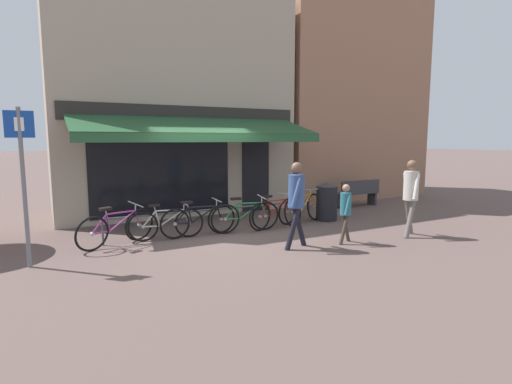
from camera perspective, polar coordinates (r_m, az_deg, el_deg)
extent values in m
plane|color=brown|center=(9.11, -5.09, -6.29)|extent=(160.00, 160.00, 0.00)
cube|color=tan|center=(12.70, -11.86, 11.94)|extent=(6.91, 3.00, 6.37)
cube|color=black|center=(11.04, -13.12, 2.43)|extent=(3.80, 0.04, 2.16)
cube|color=black|center=(12.11, -0.05, 2.21)|extent=(0.90, 0.04, 2.10)
cube|color=#282623|center=(11.24, -9.56, 10.91)|extent=(6.56, 0.06, 0.44)
cube|color=#23512D|center=(10.42, -7.97, 9.43)|extent=(6.22, 1.77, 0.50)
cube|color=#23512D|center=(9.59, -6.09, 7.69)|extent=(6.22, 0.03, 0.20)
cube|color=#9E7056|center=(16.38, 11.12, 12.73)|extent=(6.04, 4.00, 7.40)
cylinder|color=#47494F|center=(9.42, -5.28, -2.42)|extent=(5.29, 0.04, 0.04)
cylinder|color=#47494F|center=(8.81, -21.05, -5.41)|extent=(0.04, 0.04, 0.55)
cylinder|color=#47494F|center=(10.73, 7.60, -2.72)|extent=(0.04, 0.04, 0.55)
torus|color=black|center=(8.95, -16.34, -4.50)|extent=(0.71, 0.41, 0.71)
cylinder|color=#9E9EA3|center=(8.95, -16.34, -4.50)|extent=(0.09, 0.09, 0.08)
torus|color=black|center=(8.39, -22.37, -5.57)|extent=(0.71, 0.41, 0.71)
cylinder|color=#9E9EA3|center=(8.39, -22.37, -5.57)|extent=(0.09, 0.09, 0.08)
cylinder|color=#892D7A|center=(8.68, -18.50, -3.91)|extent=(0.58, 0.23, 0.38)
cylinder|color=#892D7A|center=(8.60, -18.68, -2.78)|extent=(0.62, 0.30, 0.05)
cylinder|color=#892D7A|center=(8.50, -20.37, -4.17)|extent=(0.10, 0.13, 0.37)
cylinder|color=#892D7A|center=(8.48, -21.26, -5.43)|extent=(0.36, 0.19, 0.05)
cylinder|color=#892D7A|center=(8.40, -21.47, -4.29)|extent=(0.33, 0.11, 0.37)
cylinder|color=#892D7A|center=(8.87, -16.60, -3.54)|extent=(0.14, 0.14, 0.34)
cylinder|color=#9E9EA3|center=(8.40, -20.65, -2.70)|extent=(0.06, 0.06, 0.11)
cube|color=black|center=(8.38, -20.72, -2.26)|extent=(0.26, 0.19, 0.06)
cylinder|color=#9E9EA3|center=(8.77, -16.85, -2.11)|extent=(0.04, 0.05, 0.14)
cylinder|color=#9E9EA3|center=(8.75, -16.83, -1.67)|extent=(0.23, 0.48, 0.10)
torus|color=black|center=(9.03, -9.53, -4.37)|extent=(0.65, 0.11, 0.65)
cylinder|color=#9E9EA3|center=(9.03, -9.53, -4.37)|extent=(0.08, 0.07, 0.07)
torus|color=black|center=(8.85, -15.83, -4.79)|extent=(0.65, 0.11, 0.65)
cylinder|color=#9E9EA3|center=(8.85, -15.83, -4.79)|extent=(0.08, 0.07, 0.07)
cylinder|color=#BCB7B2|center=(8.92, -11.93, -3.63)|extent=(0.56, 0.08, 0.35)
cylinder|color=#BCB7B2|center=(8.89, -12.19, -2.58)|extent=(0.61, 0.09, 0.05)
cylinder|color=#BCB7B2|center=(8.87, -13.87, -3.70)|extent=(0.11, 0.05, 0.34)
cylinder|color=#BCB7B2|center=(8.88, -14.71, -4.77)|extent=(0.35, 0.07, 0.05)
cylinder|color=#BCB7B2|center=(8.84, -14.99, -3.72)|extent=(0.30, 0.05, 0.34)
cylinder|color=#BCB7B2|center=(8.99, -9.90, -3.44)|extent=(0.15, 0.05, 0.32)
cylinder|color=#9E9EA3|center=(8.83, -14.25, -2.33)|extent=(0.06, 0.03, 0.11)
cube|color=black|center=(8.81, -14.37, -1.89)|extent=(0.25, 0.12, 0.05)
cylinder|color=#9E9EA3|center=(8.94, -10.28, -2.06)|extent=(0.03, 0.03, 0.14)
cylinder|color=#9E9EA3|center=(8.93, -10.29, -1.62)|extent=(0.07, 0.52, 0.03)
torus|color=black|center=(9.29, -4.97, -3.86)|extent=(0.69, 0.09, 0.69)
cylinder|color=#9E9EA3|center=(9.29, -4.97, -3.86)|extent=(0.07, 0.06, 0.07)
torus|color=black|center=(8.90, -11.50, -4.48)|extent=(0.69, 0.09, 0.69)
cylinder|color=#9E9EA3|center=(8.90, -11.50, -4.48)|extent=(0.07, 0.06, 0.07)
cylinder|color=black|center=(9.09, -7.38, -3.17)|extent=(0.62, 0.04, 0.37)
cylinder|color=black|center=(9.04, -7.62, -2.10)|extent=(0.68, 0.04, 0.05)
cylinder|color=black|center=(8.97, -9.40, -3.30)|extent=(0.12, 0.06, 0.36)
cylinder|color=black|center=(8.96, -10.32, -4.42)|extent=(0.39, 0.04, 0.05)
cylinder|color=black|center=(8.91, -10.58, -3.35)|extent=(0.33, 0.05, 0.36)
cylinder|color=black|center=(9.23, -5.30, -2.93)|extent=(0.16, 0.06, 0.33)
cylinder|color=#9E9EA3|center=(8.90, -9.75, -1.91)|extent=(0.06, 0.03, 0.11)
cube|color=black|center=(8.88, -9.84, -1.48)|extent=(0.24, 0.11, 0.06)
cylinder|color=#9E9EA3|center=(9.15, -5.64, -1.56)|extent=(0.03, 0.03, 0.14)
cylinder|color=#9E9EA3|center=(9.14, -5.63, -1.13)|extent=(0.03, 0.52, 0.05)
torus|color=black|center=(9.58, 1.33, -3.42)|extent=(0.71, 0.17, 0.71)
cylinder|color=#9E9EA3|center=(9.58, 1.33, -3.42)|extent=(0.08, 0.07, 0.08)
torus|color=black|center=(9.22, -4.40, -3.88)|extent=(0.71, 0.17, 0.71)
cylinder|color=#9E9EA3|center=(9.22, -4.40, -3.88)|extent=(0.08, 0.07, 0.08)
cylinder|color=#23703D|center=(9.39, -0.76, -2.68)|extent=(0.56, 0.12, 0.38)
cylinder|color=#23703D|center=(9.33, -0.94, -1.61)|extent=(0.62, 0.09, 0.05)
cylinder|color=#23703D|center=(9.28, -2.54, -2.76)|extent=(0.12, 0.07, 0.37)
cylinder|color=#23703D|center=(9.28, -3.37, -3.85)|extent=(0.36, 0.06, 0.05)
cylinder|color=#23703D|center=(9.22, -3.56, -2.78)|extent=(0.31, 0.10, 0.37)
cylinder|color=#23703D|center=(9.52, 1.07, -2.49)|extent=(0.15, 0.06, 0.34)
cylinder|color=#9E9EA3|center=(9.20, -2.81, -1.38)|extent=(0.06, 0.03, 0.11)
cube|color=black|center=(9.18, -2.88, -0.96)|extent=(0.25, 0.13, 0.06)
cylinder|color=#9E9EA3|center=(9.44, 0.82, -1.13)|extent=(0.03, 0.04, 0.14)
cylinder|color=#9E9EA3|center=(9.42, 0.83, -0.72)|extent=(0.07, 0.52, 0.07)
torus|color=black|center=(10.21, 4.58, -2.79)|extent=(0.69, 0.24, 0.69)
cylinder|color=#9E9EA3|center=(10.21, 4.58, -2.79)|extent=(0.08, 0.08, 0.07)
torus|color=black|center=(9.50, 0.56, -3.54)|extent=(0.69, 0.24, 0.69)
cylinder|color=#9E9EA3|center=(9.50, 0.56, -3.54)|extent=(0.08, 0.08, 0.07)
cylinder|color=#B21E1E|center=(9.90, 3.14, -2.19)|extent=(0.55, 0.17, 0.37)
cylinder|color=#B21E1E|center=(9.85, 3.02, -1.19)|extent=(0.60, 0.19, 0.05)
cylinder|color=#B21E1E|center=(9.69, 1.90, -2.36)|extent=(0.11, 0.07, 0.37)
cylinder|color=#B21E1E|center=(9.62, 1.31, -3.45)|extent=(0.35, 0.12, 0.05)
cylinder|color=#B21E1E|center=(9.56, 1.17, -2.43)|extent=(0.30, 0.10, 0.36)
cylinder|color=#B21E1E|center=(10.14, 4.40, -1.93)|extent=(0.15, 0.08, 0.34)
cylinder|color=#9E9EA3|center=(9.61, 1.71, -1.05)|extent=(0.06, 0.04, 0.11)
cube|color=black|center=(9.59, 1.66, -0.65)|extent=(0.26, 0.16, 0.05)
cylinder|color=#9E9EA3|center=(10.06, 4.23, -0.66)|extent=(0.03, 0.04, 0.14)
cylinder|color=#9E9EA3|center=(10.05, 4.24, -0.27)|extent=(0.16, 0.51, 0.04)
torus|color=black|center=(10.95, 8.35, -2.09)|extent=(0.73, 0.42, 0.72)
cylinder|color=#9E9EA3|center=(10.95, 8.35, -2.09)|extent=(0.09, 0.09, 0.08)
torus|color=black|center=(10.05, 5.28, -2.89)|extent=(0.73, 0.42, 0.72)
cylinder|color=#9E9EA3|center=(10.05, 5.28, -2.89)|extent=(0.09, 0.09, 0.08)
cylinder|color=orange|center=(10.59, 7.15, -1.52)|extent=(0.54, 0.31, 0.38)
cylinder|color=orange|center=(10.54, 6.92, -0.53)|extent=(0.62, 0.28, 0.05)
cylinder|color=orange|center=(10.31, 6.19, -1.69)|extent=(0.14, 0.06, 0.38)
cylinder|color=orange|center=(10.21, 5.86, -2.79)|extent=(0.36, 0.17, 0.05)
cylinder|color=orange|center=(10.16, 5.62, -1.78)|extent=(0.29, 0.21, 0.38)
cylinder|color=orange|center=(10.88, 8.09, -1.24)|extent=(0.16, 0.04, 0.35)
cylinder|color=#9E9EA3|center=(10.25, 5.87, -0.42)|extent=(0.06, 0.03, 0.11)
cube|color=black|center=(10.24, 5.78, -0.04)|extent=(0.26, 0.19, 0.06)
cylinder|color=#9E9EA3|center=(10.82, 7.79, -0.02)|extent=(0.04, 0.05, 0.14)
cylinder|color=#9E9EA3|center=(10.81, 7.75, 0.35)|extent=(0.22, 0.49, 0.10)
cylinder|color=black|center=(8.21, 6.18, -4.89)|extent=(0.35, 0.14, 0.85)
cylinder|color=black|center=(7.94, 5.28, -5.30)|extent=(0.35, 0.14, 0.85)
cylinder|color=#334C7F|center=(7.95, 5.81, 0.11)|extent=(0.36, 0.36, 0.65)
sphere|color=brown|center=(7.90, 5.85, 3.49)|extent=(0.22, 0.22, 0.22)
cylinder|color=#334C7F|center=(7.74, 5.84, -0.09)|extent=(0.29, 0.12, 0.58)
cylinder|color=#334C7F|center=(8.15, 5.78, 0.30)|extent=(0.29, 0.12, 0.58)
cylinder|color=#47382D|center=(8.74, 12.73, -5.03)|extent=(0.25, 0.08, 0.62)
cylinder|color=#47382D|center=(8.53, 12.46, -5.33)|extent=(0.25, 0.08, 0.62)
cylinder|color=#286675|center=(8.54, 12.70, -1.68)|extent=(0.24, 0.24, 0.47)
sphere|color=#A87A5B|center=(8.49, 12.76, 0.58)|extent=(0.16, 0.16, 0.16)
cylinder|color=#286675|center=(8.39, 12.97, -1.85)|extent=(0.21, 0.11, 0.42)
cylinder|color=#286675|center=(8.68, 12.43, -1.53)|extent=(0.21, 0.11, 0.42)
cylinder|color=slate|center=(9.81, 20.99, -3.32)|extent=(0.35, 0.15, 0.85)
cylinder|color=slate|center=(9.52, 21.14, -3.65)|extent=(0.35, 0.15, 0.85)
cylinder|color=beige|center=(9.56, 21.27, 0.85)|extent=(0.37, 0.37, 0.65)
sphere|color=brown|center=(9.52, 21.41, 3.63)|extent=(0.22, 0.22, 0.22)
cylinder|color=beige|center=(9.38, 21.93, 0.69)|extent=(0.29, 0.19, 0.57)
cylinder|color=beige|center=(9.74, 20.64, 0.98)|extent=(0.29, 0.19, 0.57)
cylinder|color=black|center=(10.91, 10.07, -1.61)|extent=(0.56, 0.56, 0.92)
cone|color=#33353A|center=(10.84, 10.13, 1.09)|extent=(0.57, 0.57, 0.11)
cylinder|color=slate|center=(7.71, -30.22, 0.38)|extent=(0.07, 0.07, 2.70)
cube|color=#14429E|center=(7.66, -30.75, 8.33)|extent=(0.44, 0.02, 0.44)
cube|color=white|center=(7.64, -30.75, 8.34)|extent=(0.14, 0.01, 0.22)
cube|color=#38383D|center=(13.38, 14.13, -0.10)|extent=(1.61, 0.48, 0.06)
cube|color=#38383D|center=(13.22, 14.73, 0.75)|extent=(1.60, 0.09, 0.40)
cube|color=#38383D|center=(12.93, 11.79, -1.30)|extent=(0.09, 0.35, 0.45)
cube|color=#38383D|center=(13.91, 16.25, -0.82)|extent=(0.09, 0.35, 0.45)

